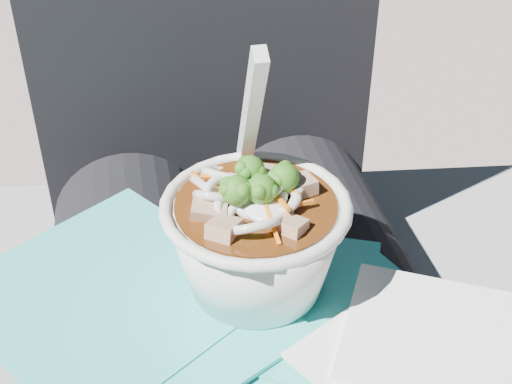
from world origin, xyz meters
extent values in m
cylinder|color=black|center=(-0.09, 0.00, 0.50)|extent=(0.16, 0.48, 0.16)
cylinder|color=black|center=(0.09, 0.00, 0.50)|extent=(0.16, 0.48, 0.16)
cube|color=#2CB9B3|center=(-0.03, -0.06, 0.58)|extent=(0.26, 0.26, 0.00)
cube|color=#2CB9B3|center=(0.04, 0.00, 0.59)|extent=(0.15, 0.16, 0.00)
cube|color=#2CB9B3|center=(0.03, -0.04, 0.59)|extent=(0.19, 0.18, 0.00)
cube|color=#2CB9B3|center=(0.08, -0.07, 0.59)|extent=(0.17, 0.18, 0.00)
cube|color=#2CB9B3|center=(-0.07, 0.00, 0.59)|extent=(0.13, 0.16, 0.00)
cube|color=#2CB9B3|center=(-0.04, -0.04, 0.59)|extent=(0.16, 0.15, 0.00)
cube|color=#2CB9B3|center=(-0.11, 0.01, 0.59)|extent=(0.27, 0.27, 0.00)
cube|color=white|center=(0.09, -0.10, 0.60)|extent=(0.16, 0.16, 0.00)
cube|color=white|center=(0.11, -0.08, 0.60)|extent=(0.16, 0.16, 0.00)
torus|color=silver|center=(0.00, 0.00, 0.67)|extent=(0.14, 0.14, 0.01)
cylinder|color=#3F1D09|center=(0.00, 0.00, 0.67)|extent=(0.12, 0.12, 0.01)
torus|color=silver|center=(0.02, -0.01, 0.68)|extent=(0.04, 0.04, 0.02)
torus|color=silver|center=(-0.01, 0.03, 0.67)|extent=(0.06, 0.05, 0.04)
torus|color=silver|center=(-0.01, -0.03, 0.67)|extent=(0.05, 0.04, 0.04)
torus|color=silver|center=(0.01, 0.00, 0.68)|extent=(0.04, 0.04, 0.03)
torus|color=silver|center=(0.00, 0.00, 0.67)|extent=(0.05, 0.05, 0.01)
torus|color=silver|center=(0.00, -0.02, 0.67)|extent=(0.04, 0.04, 0.03)
torus|color=silver|center=(0.01, 0.02, 0.67)|extent=(0.05, 0.05, 0.01)
torus|color=silver|center=(-0.01, -0.01, 0.67)|extent=(0.05, 0.04, 0.04)
torus|color=silver|center=(0.01, 0.01, 0.67)|extent=(0.04, 0.05, 0.03)
torus|color=silver|center=(0.00, 0.00, 0.67)|extent=(0.06, 0.06, 0.02)
torus|color=silver|center=(0.01, 0.01, 0.68)|extent=(0.05, 0.05, 0.03)
torus|color=silver|center=(-0.01, 0.00, 0.67)|extent=(0.05, 0.04, 0.03)
torus|color=silver|center=(-0.03, 0.01, 0.68)|extent=(0.04, 0.04, 0.03)
cylinder|color=silver|center=(0.00, 0.02, 0.68)|extent=(0.01, 0.03, 0.02)
cylinder|color=silver|center=(0.01, -0.01, 0.68)|extent=(0.02, 0.03, 0.01)
cylinder|color=silver|center=(0.03, -0.01, 0.68)|extent=(0.02, 0.03, 0.01)
cylinder|color=silver|center=(-0.03, 0.01, 0.68)|extent=(0.03, 0.02, 0.02)
cylinder|color=#75AE54|center=(0.02, 0.00, 0.68)|extent=(0.01, 0.01, 0.01)
sphere|color=#225D15|center=(0.02, 0.00, 0.69)|extent=(0.02, 0.02, 0.02)
sphere|color=#225D15|center=(0.02, 0.00, 0.69)|extent=(0.01, 0.01, 0.01)
sphere|color=#225D15|center=(0.03, 0.01, 0.69)|extent=(0.01, 0.01, 0.01)
sphere|color=#225D15|center=(0.02, 0.00, 0.69)|extent=(0.01, 0.01, 0.01)
sphere|color=#225D15|center=(0.02, 0.00, 0.69)|extent=(0.01, 0.01, 0.01)
cylinder|color=#75AE54|center=(0.00, 0.02, 0.68)|extent=(0.01, 0.01, 0.01)
sphere|color=#225D15|center=(0.00, 0.02, 0.69)|extent=(0.02, 0.02, 0.02)
sphere|color=#225D15|center=(0.00, 0.01, 0.69)|extent=(0.01, 0.01, 0.01)
sphere|color=#225D15|center=(0.00, 0.01, 0.69)|extent=(0.01, 0.01, 0.01)
sphere|color=#225D15|center=(0.00, 0.02, 0.69)|extent=(0.01, 0.01, 0.01)
sphere|color=#225D15|center=(0.01, 0.01, 0.69)|extent=(0.01, 0.01, 0.01)
cylinder|color=#75AE54|center=(-0.01, 0.00, 0.68)|extent=(0.01, 0.01, 0.01)
sphere|color=#225D15|center=(-0.01, 0.00, 0.69)|extent=(0.02, 0.02, 0.02)
sphere|color=#225D15|center=(-0.02, -0.01, 0.69)|extent=(0.01, 0.01, 0.01)
sphere|color=#225D15|center=(-0.02, 0.00, 0.69)|extent=(0.01, 0.01, 0.01)
sphere|color=#225D15|center=(-0.01, -0.01, 0.69)|extent=(0.01, 0.01, 0.01)
sphere|color=#225D15|center=(-0.01, -0.01, 0.69)|extent=(0.01, 0.01, 0.01)
cylinder|color=#75AE54|center=(0.01, -0.01, 0.68)|extent=(0.01, 0.01, 0.01)
sphere|color=#225D15|center=(0.01, -0.01, 0.69)|extent=(0.02, 0.02, 0.02)
sphere|color=#225D15|center=(0.01, 0.00, 0.69)|extent=(0.01, 0.01, 0.01)
sphere|color=#225D15|center=(0.00, -0.01, 0.69)|extent=(0.01, 0.01, 0.01)
sphere|color=#225D15|center=(0.00, -0.01, 0.69)|extent=(0.01, 0.01, 0.01)
sphere|color=#225D15|center=(0.01, -0.01, 0.69)|extent=(0.01, 0.01, 0.01)
cube|color=orange|center=(0.01, -0.03, 0.68)|extent=(0.01, 0.03, 0.01)
cube|color=orange|center=(0.02, 0.01, 0.68)|extent=(0.02, 0.03, 0.01)
cube|color=orange|center=(-0.03, 0.02, 0.68)|extent=(0.02, 0.04, 0.00)
cube|color=orange|center=(0.02, -0.02, 0.68)|extent=(0.04, 0.01, 0.00)
cube|color=orange|center=(0.02, -0.01, 0.68)|extent=(0.01, 0.04, 0.01)
cube|color=orange|center=(-0.01, 0.02, 0.68)|extent=(0.04, 0.01, 0.00)
cube|color=#9A7257|center=(0.04, 0.01, 0.68)|extent=(0.02, 0.02, 0.01)
cube|color=#9A7257|center=(0.01, 0.03, 0.67)|extent=(0.03, 0.02, 0.02)
cube|color=#9A7257|center=(-0.02, 0.03, 0.67)|extent=(0.02, 0.02, 0.01)
cube|color=#9A7257|center=(-0.03, -0.01, 0.67)|extent=(0.03, 0.03, 0.02)
cube|color=#9A7257|center=(-0.02, -0.03, 0.67)|extent=(0.03, 0.03, 0.02)
cube|color=#9A7257|center=(0.02, -0.03, 0.67)|extent=(0.03, 0.03, 0.01)
ellipsoid|color=white|center=(0.01, -0.01, 0.67)|extent=(0.03, 0.04, 0.01)
cube|color=white|center=(0.01, 0.03, 0.73)|extent=(0.01, 0.07, 0.12)
camera|label=1|loc=(-0.08, -0.40, 0.97)|focal=50.00mm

